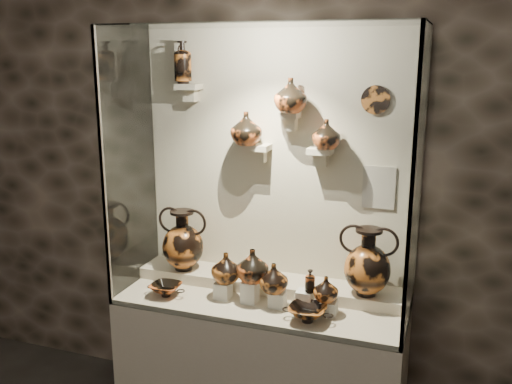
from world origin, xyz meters
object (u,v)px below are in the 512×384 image
Objects in this scene: jug_b at (253,266)px; jug_c at (274,278)px; jug_a at (226,268)px; jug_e at (326,289)px; lekythos_small at (310,280)px; ovoid_vase_b at (291,95)px; ovoid_vase_c at (326,134)px; lekythos_tall at (183,60)px; kylix_left at (166,289)px; amphora_right at (368,262)px; amphora_left at (183,240)px; kylix_right at (308,312)px; ovoid_vase_a at (246,128)px.

jug_b is 0.14m from jug_c.
jug_a is 0.30m from jug_c.
lekythos_small is at bearing -156.97° from jug_e.
ovoid_vase_b reaches higher than ovoid_vase_c.
lekythos_tall is (-0.89, 0.28, 1.18)m from lekythos_small.
jug_a is at bearing 16.12° from kylix_left.
amphora_right is at bearing 14.13° from kylix_left.
ovoid_vase_b is (0.68, 0.06, 0.92)m from amphora_left.
jug_b is 0.74× the size of kylix_right.
lekythos_tall reaches higher than jug_c.
lekythos_tall is at bearing 123.02° from jug_a.
lekythos_tall reaches higher than kylix_left.
jug_a is 1.21× the size of lekythos_small.
jug_b is (0.54, -0.18, -0.04)m from amphora_left.
jug_a is 0.17m from jug_b.
lekythos_tall is (-0.37, 0.26, 1.19)m from jug_a.
amphora_right is 0.30m from jug_e.
ovoid_vase_b is (0.14, 0.24, 0.96)m from jug_b.
ovoid_vase_c is at bearing 28.25° from jug_b.
amphora_right is at bearing 8.35° from ovoid_vase_a.
ovoid_vase_b is (-0.22, 0.37, 1.13)m from kylix_right.
ovoid_vase_b is 1.16× the size of ovoid_vase_c.
kylix_right is 0.94× the size of lekythos_tall.
amphora_right is 2.74× the size of jug_e.
kylix_left is 1.32m from ovoid_vase_c.
ovoid_vase_b is (-0.29, 0.26, 1.03)m from jug_e.
jug_b is 0.69× the size of lekythos_tall.
jug_a is (0.37, -0.18, -0.07)m from amphora_left.
jug_b is at bearing -24.16° from jug_a.
jug_e is at bearing -11.26° from ovoid_vase_a.
kylix_right is 1.00m from ovoid_vase_c.
ovoid_vase_b is at bearing 15.41° from jug_a.
jug_a is at bearing 170.05° from jug_b.
ovoid_vase_a is (0.41, 0.06, 0.72)m from amphora_left.
ovoid_vase_c is at bearing 89.17° from kylix_right.
amphora_left is 0.98× the size of amphora_right.
ovoid_vase_c reaches higher than amphora_right.
amphora_right reaches higher than kylix_right.
jug_b is at bearing -39.67° from lekythos_tall.
lekythos_small is (-0.28, -0.20, -0.07)m from amphora_right.
lekythos_small is 0.82m from ovoid_vase_c.
jug_a is 1.07m from ovoid_vase_b.
amphora_left is at bearing -100.07° from lekythos_tall.
jug_c is 1.04m from ovoid_vase_b.
ovoid_vase_a is 1.00× the size of ovoid_vase_b.
ovoid_vase_a is (-0.76, 0.07, 0.72)m from amphora_right.
lekythos_tall is at bearing -175.35° from jug_e.
ovoid_vase_a reaches higher than kylix_right.
lekythos_small is at bearing 5.83° from kylix_left.
lekythos_small is (0.88, -0.20, -0.07)m from amphora_left.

